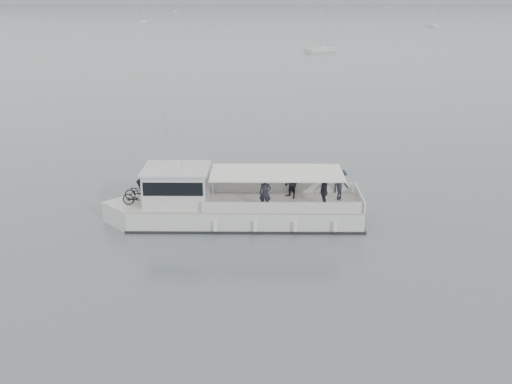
{
  "coord_description": "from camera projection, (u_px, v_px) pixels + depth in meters",
  "views": [
    {
      "loc": [
        -5.3,
        -27.89,
        10.98
      ],
      "look_at": [
        -4.57,
        -1.26,
        1.6
      ],
      "focal_mm": 40.0,
      "sensor_mm": 36.0,
      "label": 1
    }
  ],
  "objects": [
    {
      "name": "tour_boat",
      "position": [
        223.0,
        205.0,
        28.47
      ],
      "size": [
        13.07,
        3.73,
        5.46
      ],
      "rotation": [
        0.0,
        0.0,
        -0.04
      ],
      "color": "silver",
      "rests_on": "ground"
    },
    {
      "name": "moored_fleet",
      "position": [
        195.0,
        21.0,
        219.81
      ],
      "size": [
        387.75,
        354.0,
        11.14
      ],
      "color": "silver",
      "rests_on": "ground"
    },
    {
      "name": "ground",
      "position": [
        342.0,
        212.0,
        30.08
      ],
      "size": [
        1400.0,
        1400.0,
        0.0
      ],
      "primitive_type": "plane",
      "color": "#525A60",
      "rests_on": "ground"
    }
  ]
}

